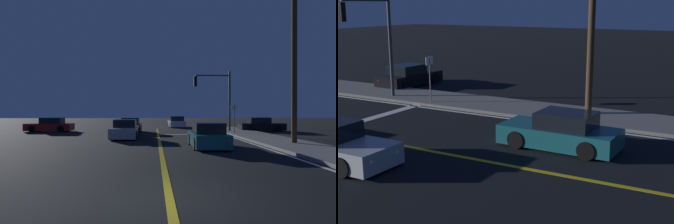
% 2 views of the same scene
% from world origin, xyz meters
% --- Properties ---
extents(sidewalk_right, '(3.20, 36.98, 0.15)m').
position_xyz_m(sidewalk_right, '(7.37, 10.27, 0.07)').
color(sidewalk_right, slate).
rests_on(sidewalk_right, ground).
extents(lane_line_center, '(0.20, 34.92, 0.01)m').
position_xyz_m(lane_line_center, '(0.00, 10.27, 0.01)').
color(lane_line_center, gold).
rests_on(lane_line_center, ground).
extents(lane_line_edge_right, '(0.16, 34.92, 0.01)m').
position_xyz_m(lane_line_edge_right, '(5.52, 10.27, 0.01)').
color(lane_line_edge_right, white).
rests_on(lane_line_edge_right, ground).
extents(stop_bar, '(5.77, 0.50, 0.01)m').
position_xyz_m(stop_bar, '(2.89, 19.04, 0.01)').
color(stop_bar, white).
rests_on(stop_bar, ground).
extents(car_distant_tail_teal, '(1.91, 4.31, 1.34)m').
position_xyz_m(car_distant_tail_teal, '(2.57, 9.87, 0.58)').
color(car_distant_tail_teal, '#195960').
rests_on(car_distant_tail_teal, ground).
extents(car_mid_block_black, '(4.37, 2.04, 1.34)m').
position_xyz_m(car_mid_block_black, '(10.14, 23.20, 0.58)').
color(car_mid_block_black, black).
rests_on(car_mid_block_black, ground).
extents(traffic_signal_near_right, '(3.39, 0.28, 5.62)m').
position_xyz_m(traffic_signal_near_right, '(5.37, 21.34, 3.72)').
color(traffic_signal_near_right, '#38383D').
rests_on(traffic_signal_near_right, ground).
extents(street_sign_corner, '(0.56, 0.06, 2.49)m').
position_xyz_m(street_sign_corner, '(6.27, 18.54, 1.67)').
color(street_sign_corner, slate).
rests_on(street_sign_corner, ground).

